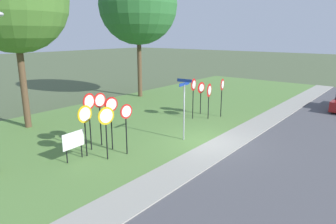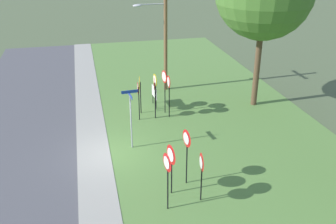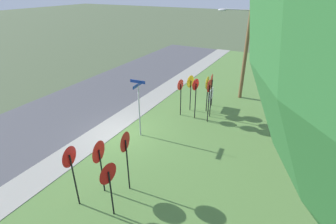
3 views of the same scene
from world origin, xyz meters
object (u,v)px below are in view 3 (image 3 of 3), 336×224
(stop_sign_near_left, at_px, (190,85))
(street_name_post, at_px, (139,104))
(stop_sign_far_center, at_px, (209,92))
(yield_sign_near_right, at_px, (70,163))
(yield_sign_far_right, at_px, (125,148))
(utility_pole, at_px, (246,34))
(stop_sign_far_right, at_px, (211,86))
(stop_sign_near_right, at_px, (195,90))
(stop_sign_center_tall, at_px, (180,90))
(yield_sign_far_left, at_px, (99,156))
(yield_sign_near_left, at_px, (109,178))
(notice_board, at_px, (211,96))
(stop_sign_far_left, at_px, (207,87))

(stop_sign_near_left, xyz_separation_m, street_name_post, (4.05, -1.08, 0.16))
(stop_sign_near_left, height_order, stop_sign_far_center, stop_sign_far_center)
(yield_sign_near_right, xyz_separation_m, street_name_post, (-5.10, -0.65, -0.01))
(yield_sign_far_right, bearing_deg, yield_sign_near_right, -47.86)
(stop_sign_far_center, height_order, street_name_post, street_name_post)
(stop_sign_far_center, relative_size, street_name_post, 0.83)
(utility_pole, bearing_deg, stop_sign_far_right, -11.46)
(street_name_post, bearing_deg, stop_sign_near_right, 145.02)
(street_name_post, bearing_deg, stop_sign_center_tall, 159.62)
(yield_sign_far_left, height_order, yield_sign_far_right, yield_sign_far_right)
(yield_sign_near_right, bearing_deg, yield_sign_near_left, 87.96)
(stop_sign_near_right, bearing_deg, stop_sign_far_right, 142.05)
(yield_sign_near_left, height_order, yield_sign_near_right, yield_sign_near_right)
(stop_sign_far_center, bearing_deg, stop_sign_far_right, -172.06)
(stop_sign_far_center, height_order, notice_board, stop_sign_far_center)
(yield_sign_near_left, height_order, yield_sign_far_right, yield_sign_far_right)
(stop_sign_near_left, bearing_deg, utility_pole, 157.94)
(stop_sign_far_right, xyz_separation_m, yield_sign_near_left, (8.65, -0.45, -0.36))
(yield_sign_near_right, xyz_separation_m, yield_sign_far_right, (-1.52, 1.17, 0.07))
(stop_sign_center_tall, height_order, street_name_post, street_name_post)
(yield_sign_near_right, relative_size, street_name_post, 0.80)
(stop_sign_far_center, xyz_separation_m, stop_sign_far_right, (-0.68, -0.10, 0.09))
(stop_sign_near_left, height_order, utility_pole, utility_pole)
(stop_sign_far_center, height_order, yield_sign_near_right, stop_sign_far_center)
(stop_sign_near_right, relative_size, stop_sign_center_tall, 1.08)
(yield_sign_near_right, relative_size, yield_sign_far_right, 0.97)
(stop_sign_near_right, distance_m, notice_board, 2.10)
(stop_sign_near_left, relative_size, stop_sign_center_tall, 1.01)
(yield_sign_near_right, bearing_deg, stop_sign_far_center, 155.32)
(stop_sign_far_left, bearing_deg, stop_sign_near_right, -16.12)
(notice_board, bearing_deg, stop_sign_far_left, -9.94)
(stop_sign_near_left, relative_size, stop_sign_far_right, 0.86)
(stop_sign_far_center, xyz_separation_m, yield_sign_near_left, (7.97, -0.56, -0.27))
(stop_sign_far_center, bearing_deg, stop_sign_near_left, -122.51)
(stop_sign_near_right, bearing_deg, notice_board, 179.93)
(stop_sign_far_right, relative_size, street_name_post, 0.86)
(stop_sign_far_center, bearing_deg, yield_sign_far_left, -13.10)
(notice_board, bearing_deg, yield_sign_near_left, -4.43)
(stop_sign_far_left, xyz_separation_m, street_name_post, (4.38, -2.07, 0.17))
(stop_sign_far_right, distance_m, stop_sign_center_tall, 1.82)
(street_name_post, bearing_deg, stop_sign_near_left, 159.75)
(stop_sign_far_right, bearing_deg, yield_sign_far_left, -20.54)
(stop_sign_near_right, height_order, yield_sign_near_right, stop_sign_near_right)
(stop_sign_near_right, xyz_separation_m, yield_sign_far_left, (7.28, -0.77, -0.13))
(stop_sign_far_left, bearing_deg, yield_sign_near_right, -12.16)
(stop_sign_far_right, relative_size, notice_board, 2.13)
(stop_sign_center_tall, relative_size, yield_sign_near_right, 0.93)
(stop_sign_near_right, distance_m, yield_sign_near_left, 8.02)
(stop_sign_far_left, height_order, stop_sign_far_center, stop_sign_far_center)
(stop_sign_center_tall, distance_m, utility_pole, 5.81)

